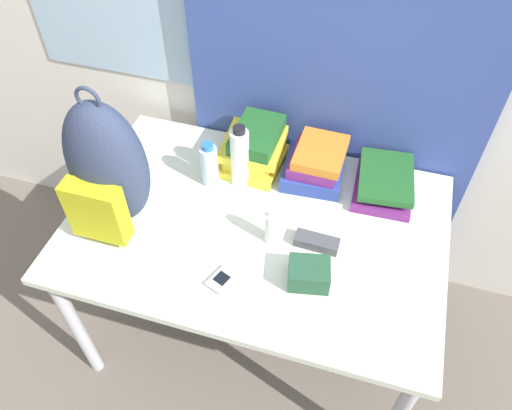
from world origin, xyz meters
TOP-DOWN VIEW (x-y plane):
  - wall_back at (-0.00, 0.97)m, footprint 6.00×0.06m
  - curtain_blue at (0.16, 0.91)m, footprint 1.12×0.04m
  - desk at (0.00, 0.44)m, footprint 1.31×0.88m
  - backpack at (-0.47, 0.33)m, footprint 0.27×0.25m
  - book_stack_left at (-0.09, 0.73)m, footprint 0.24×0.26m
  - book_stack_center at (0.14, 0.74)m, footprint 0.23×0.25m
  - book_stack_right at (0.41, 0.73)m, footprint 0.22×0.29m
  - water_bottle at (-0.22, 0.59)m, footprint 0.06×0.06m
  - sports_bottle at (-0.12, 0.62)m, footprint 0.07×0.07m
  - sunscreen_bottle at (0.07, 0.39)m, footprint 0.04×0.04m
  - cell_phone at (-0.04, 0.18)m, footprint 0.09×0.11m
  - sunglasses_case at (0.22, 0.41)m, footprint 0.15×0.06m
  - camera_pouch at (0.23, 0.26)m, footprint 0.15×0.13m

SIDE VIEW (x-z plane):
  - desk at x=0.00m, z-range 0.29..1.02m
  - cell_phone at x=-0.04m, z-range 0.73..0.75m
  - sunglasses_case at x=0.22m, z-range 0.73..0.77m
  - book_stack_right at x=0.41m, z-range 0.73..0.81m
  - camera_pouch at x=0.23m, z-range 0.73..0.81m
  - book_stack_center at x=0.14m, z-range 0.73..0.87m
  - sunscreen_bottle at x=0.07m, z-range 0.73..0.88m
  - book_stack_left at x=-0.09m, z-range 0.73..0.90m
  - water_bottle at x=-0.22m, z-range 0.73..0.92m
  - sports_bottle at x=-0.12m, z-range 0.73..0.99m
  - backpack at x=-0.47m, z-range 0.70..1.24m
  - curtain_blue at x=0.16m, z-range 0.00..2.50m
  - wall_back at x=0.00m, z-range 0.00..2.50m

